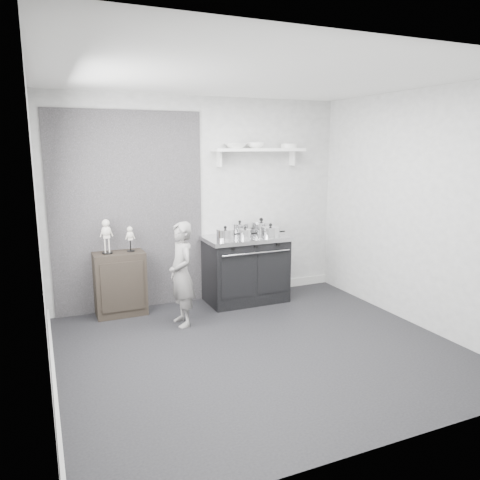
# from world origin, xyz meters

# --- Properties ---
(ground) EXTENTS (4.00, 4.00, 0.00)m
(ground) POSITION_xyz_m (0.00, 0.00, 0.00)
(ground) COLOR black
(ground) RESTS_ON ground
(room_shell) EXTENTS (4.02, 3.62, 2.71)m
(room_shell) POSITION_xyz_m (-0.09, 0.15, 1.64)
(room_shell) COLOR #9F9F9D
(room_shell) RESTS_ON ground
(wall_shelf) EXTENTS (1.30, 0.26, 0.24)m
(wall_shelf) POSITION_xyz_m (0.80, 1.68, 2.01)
(wall_shelf) COLOR white
(wall_shelf) RESTS_ON room_shell
(stove) EXTENTS (1.11, 0.70, 0.89)m
(stove) POSITION_xyz_m (0.51, 1.48, 0.45)
(stove) COLOR black
(stove) RESTS_ON ground
(side_cabinet) EXTENTS (0.61, 0.36, 0.79)m
(side_cabinet) POSITION_xyz_m (-1.13, 1.61, 0.40)
(side_cabinet) COLOR black
(side_cabinet) RESTS_ON ground
(child) EXTENTS (0.32, 0.47, 1.23)m
(child) POSITION_xyz_m (-0.52, 0.97, 0.61)
(child) COLOR slate
(child) RESTS_ON ground
(pot_front_left) EXTENTS (0.32, 0.24, 0.18)m
(pot_front_left) POSITION_xyz_m (0.18, 1.36, 0.96)
(pot_front_left) COLOR silver
(pot_front_left) RESTS_ON stove
(pot_back_left) EXTENTS (0.31, 0.23, 0.20)m
(pot_back_left) POSITION_xyz_m (0.49, 1.61, 0.97)
(pot_back_left) COLOR silver
(pot_back_left) RESTS_ON stove
(pot_back_right) EXTENTS (0.38, 0.30, 0.22)m
(pot_back_right) POSITION_xyz_m (0.79, 1.56, 0.98)
(pot_back_right) COLOR silver
(pot_back_right) RESTS_ON stove
(pot_front_right) EXTENTS (0.34, 0.25, 0.18)m
(pot_front_right) POSITION_xyz_m (0.79, 1.29, 0.96)
(pot_front_right) COLOR silver
(pot_front_right) RESTS_ON stove
(pot_front_center) EXTENTS (0.26, 0.18, 0.15)m
(pot_front_center) POSITION_xyz_m (0.45, 1.34, 0.95)
(pot_front_center) COLOR silver
(pot_front_center) RESTS_ON stove
(skeleton_full) EXTENTS (0.14, 0.09, 0.48)m
(skeleton_full) POSITION_xyz_m (-1.26, 1.61, 1.03)
(skeleton_full) COLOR beige
(skeleton_full) RESTS_ON side_cabinet
(skeleton_torso) EXTENTS (0.10, 0.06, 0.36)m
(skeleton_torso) POSITION_xyz_m (-0.98, 1.61, 0.97)
(skeleton_torso) COLOR beige
(skeleton_torso) RESTS_ON side_cabinet
(bowl_large) EXTENTS (0.28, 0.28, 0.07)m
(bowl_large) POSITION_xyz_m (0.45, 1.67, 2.07)
(bowl_large) COLOR white
(bowl_large) RESTS_ON wall_shelf
(bowl_small) EXTENTS (0.24, 0.24, 0.07)m
(bowl_small) POSITION_xyz_m (0.75, 1.67, 2.08)
(bowl_small) COLOR white
(bowl_small) RESTS_ON wall_shelf
(plate_stack) EXTENTS (0.24, 0.24, 0.06)m
(plate_stack) POSITION_xyz_m (1.26, 1.67, 2.07)
(plate_stack) COLOR silver
(plate_stack) RESTS_ON wall_shelf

